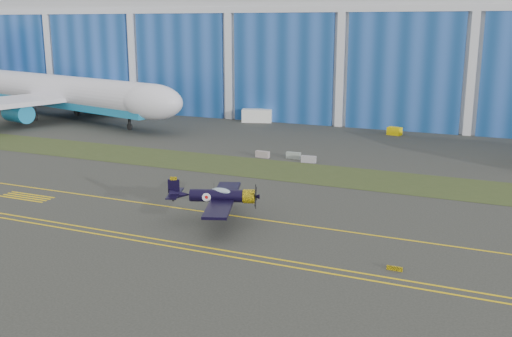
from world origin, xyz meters
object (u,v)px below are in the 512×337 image
at_px(warbird, 217,196).
at_px(tug, 394,131).
at_px(shipping_container, 257,116).
at_px(jetliner, 61,57).

height_order(warbird, tug, warbird).
height_order(warbird, shipping_container, warbird).
bearing_deg(warbird, jetliner, 122.71).
xyz_separation_m(shipping_container, tug, (26.35, -3.03, -0.56)).
relative_size(jetliner, tug, 36.68).
height_order(jetliner, tug, jetliner).
bearing_deg(tug, warbird, -82.25).
xyz_separation_m(jetliner, tug, (61.58, 8.89, -11.32)).
distance_m(jetliner, tug, 63.24).
bearing_deg(warbird, tug, 63.59).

